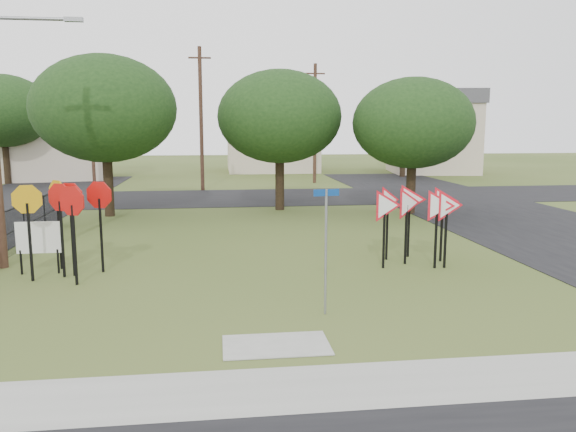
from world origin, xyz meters
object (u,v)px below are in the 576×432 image
object	(u,v)px
stop_sign_cluster	(65,207)
yield_sign_cluster	(416,207)
street_name_sign	(326,243)
info_board	(38,239)

from	to	relation	value
stop_sign_cluster	yield_sign_cluster	xyz separation A→B (m)	(9.94, 0.23, -0.19)
street_name_sign	yield_sign_cluster	bearing A→B (deg)	49.83
stop_sign_cluster	yield_sign_cluster	world-z (taller)	stop_sign_cluster
street_name_sign	yield_sign_cluster	distance (m)	5.49
street_name_sign	info_board	world-z (taller)	street_name_sign
yield_sign_cluster	street_name_sign	bearing A→B (deg)	-130.17
stop_sign_cluster	info_board	xyz separation A→B (m)	(-0.87, 0.37, -0.93)
street_name_sign	info_board	bearing A→B (deg)	149.13
yield_sign_cluster	stop_sign_cluster	bearing A→B (deg)	-178.69
info_board	stop_sign_cluster	bearing A→B (deg)	-23.31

